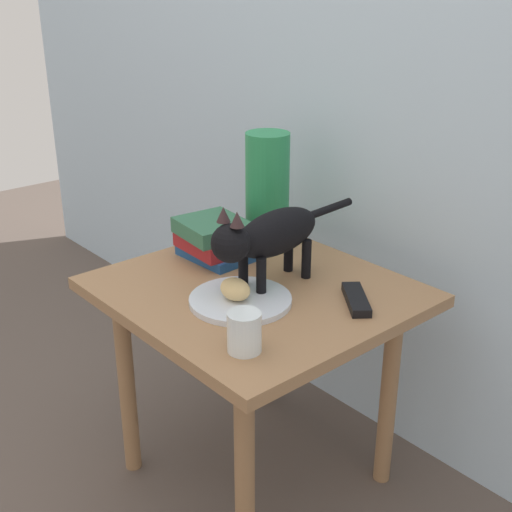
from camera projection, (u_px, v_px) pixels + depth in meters
ground_plane at (256, 471)px, 1.86m from camera, size 6.00×6.00×0.00m
back_panel at (388, 46)px, 1.70m from camera, size 4.00×0.04×2.20m
side_table at (256, 316)px, 1.67m from camera, size 0.69×0.65×0.57m
plate at (240, 300)px, 1.55m from camera, size 0.24×0.24×0.01m
bread_roll at (235, 289)px, 1.53m from camera, size 0.08×0.06×0.05m
cat at (269, 236)px, 1.58m from camera, size 0.11×0.48×0.23m
book_stack at (215, 239)px, 1.78m from camera, size 0.19×0.18×0.11m
green_vase at (267, 188)px, 1.87m from camera, size 0.12×0.12×0.31m
candle_jar at (244, 334)px, 1.34m from camera, size 0.07×0.07×0.08m
tv_remote at (356, 299)px, 1.55m from camera, size 0.14×0.13×0.02m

